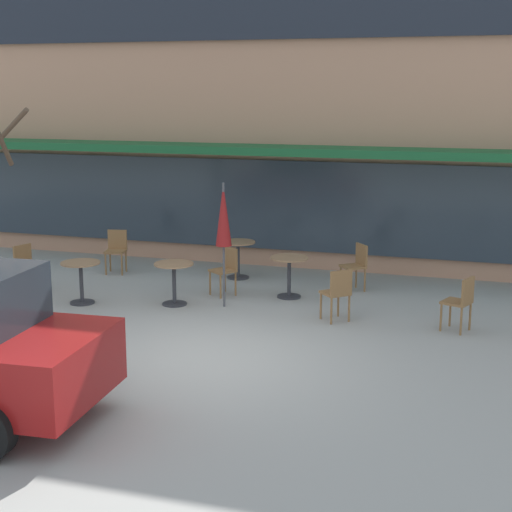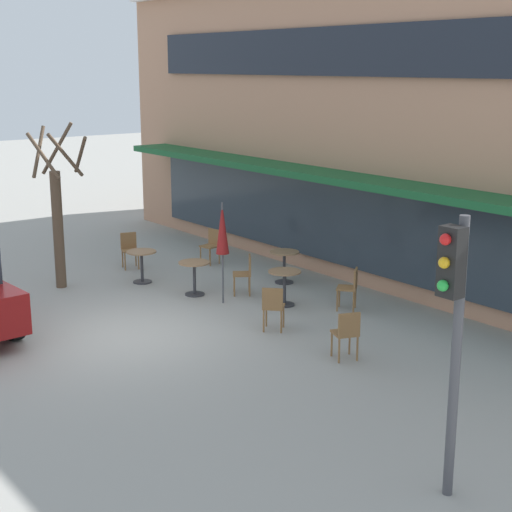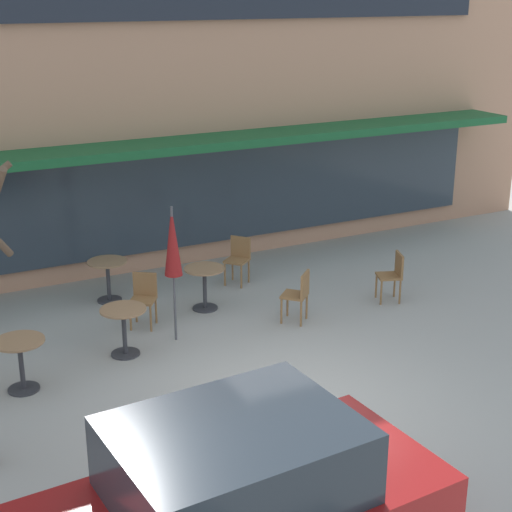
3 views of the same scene
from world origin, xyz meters
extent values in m
plane|color=#9E9B93|center=(0.00, 0.00, 0.00)|extent=(80.00, 80.00, 0.00)
cube|color=tan|center=(0.00, 10.00, 3.68)|extent=(19.67, 8.00, 7.37)
cube|color=#19592D|center=(0.00, 5.45, 2.55)|extent=(16.72, 1.10, 0.16)
cube|color=#1E232D|center=(0.00, 5.94, 5.30)|extent=(15.74, 0.10, 1.10)
cube|color=#2D3842|center=(0.00, 5.94, 1.35)|extent=(15.74, 0.10, 1.90)
cylinder|color=#333338|center=(-0.99, 4.75, 0.01)|extent=(0.44, 0.44, 0.03)
cylinder|color=#333338|center=(-0.99, 4.75, 0.38)|extent=(0.07, 0.07, 0.70)
cylinder|color=#99704C|center=(-0.99, 4.75, 0.74)|extent=(0.70, 0.70, 0.03)
cylinder|color=#333338|center=(-1.44, 2.52, 0.01)|extent=(0.44, 0.44, 0.03)
cylinder|color=#333338|center=(-1.44, 2.52, 0.38)|extent=(0.07, 0.07, 0.70)
cylinder|color=#99704C|center=(-1.44, 2.52, 0.74)|extent=(0.70, 0.70, 0.03)
cylinder|color=#333338|center=(0.38, 3.62, 0.01)|extent=(0.44, 0.44, 0.03)
cylinder|color=#333338|center=(0.38, 3.62, 0.38)|extent=(0.07, 0.07, 0.70)
cylinder|color=#99704C|center=(0.38, 3.62, 0.74)|extent=(0.70, 0.70, 0.03)
cylinder|color=#333338|center=(-3.06, 2.11, 0.01)|extent=(0.44, 0.44, 0.03)
cylinder|color=#333338|center=(-3.06, 2.11, 0.38)|extent=(0.07, 0.07, 0.70)
cylinder|color=#99704C|center=(-3.06, 2.11, 0.74)|extent=(0.70, 0.70, 0.03)
cylinder|color=#4C4C51|center=(-0.55, 2.67, 1.10)|extent=(0.04, 0.04, 2.20)
cone|color=maroon|center=(-0.55, 2.67, 1.65)|extent=(0.28, 0.28, 1.10)
cylinder|color=olive|center=(-3.35, 4.25, 0.23)|extent=(0.04, 0.04, 0.45)
cylinder|color=olive|center=(-3.68, 4.17, 0.23)|extent=(0.04, 0.04, 0.45)
cylinder|color=olive|center=(-3.42, 4.58, 0.23)|extent=(0.04, 0.04, 0.45)
cylinder|color=olive|center=(-3.76, 4.51, 0.23)|extent=(0.04, 0.04, 0.45)
cube|color=olive|center=(-3.55, 4.38, 0.47)|extent=(0.48, 0.48, 0.04)
cube|color=olive|center=(-3.59, 4.55, 0.69)|extent=(0.40, 0.12, 0.40)
cylinder|color=olive|center=(3.22, 2.36, 0.23)|extent=(0.04, 0.04, 0.45)
cylinder|color=olive|center=(3.34, 2.67, 0.23)|extent=(0.04, 0.04, 0.45)
cylinder|color=olive|center=(3.53, 2.23, 0.23)|extent=(0.04, 0.04, 0.45)
cylinder|color=olive|center=(3.66, 2.55, 0.23)|extent=(0.04, 0.04, 0.45)
cube|color=olive|center=(3.44, 2.45, 0.47)|extent=(0.52, 0.52, 0.04)
cube|color=olive|center=(3.60, 2.39, 0.69)|extent=(0.18, 0.39, 0.40)
cylinder|color=olive|center=(1.25, 2.44, 0.23)|extent=(0.04, 0.04, 0.45)
cylinder|color=olive|center=(1.50, 2.68, 0.23)|extent=(0.04, 0.04, 0.45)
cylinder|color=olive|center=(1.48, 2.19, 0.23)|extent=(0.04, 0.04, 0.45)
cylinder|color=olive|center=(1.73, 2.43, 0.23)|extent=(0.04, 0.04, 0.45)
cube|color=olive|center=(1.49, 2.43, 0.47)|extent=(0.57, 0.57, 0.04)
cube|color=olive|center=(1.61, 2.30, 0.69)|extent=(0.32, 0.30, 0.40)
cylinder|color=olive|center=(1.38, 4.21, 0.23)|extent=(0.04, 0.04, 0.45)
cylinder|color=olive|center=(1.17, 4.48, 0.23)|extent=(0.04, 0.04, 0.45)
cylinder|color=olive|center=(1.65, 4.43, 0.23)|extent=(0.04, 0.04, 0.45)
cylinder|color=olive|center=(1.43, 4.69, 0.23)|extent=(0.04, 0.04, 0.45)
cube|color=olive|center=(1.41, 4.45, 0.47)|extent=(0.56, 0.56, 0.04)
cube|color=olive|center=(1.55, 4.57, 0.69)|extent=(0.28, 0.34, 0.40)
cylinder|color=olive|center=(-4.19, 2.64, 0.23)|extent=(0.04, 0.04, 0.45)
cylinder|color=olive|center=(-4.29, 2.32, 0.23)|extent=(0.04, 0.04, 0.45)
cylinder|color=olive|center=(-4.51, 2.74, 0.23)|extent=(0.04, 0.04, 0.45)
cylinder|color=olive|center=(-4.61, 2.42, 0.23)|extent=(0.04, 0.04, 0.45)
cube|color=olive|center=(-4.40, 2.53, 0.47)|extent=(0.50, 0.50, 0.04)
cube|color=olive|center=(-4.57, 2.59, 0.69)|extent=(0.16, 0.39, 0.40)
cylinder|color=olive|center=(-0.79, 3.15, 0.23)|extent=(0.04, 0.04, 0.45)
cylinder|color=olive|center=(-1.07, 3.35, 0.23)|extent=(0.04, 0.04, 0.45)
cylinder|color=olive|center=(-0.60, 3.43, 0.23)|extent=(0.04, 0.04, 0.45)
cylinder|color=olive|center=(-0.88, 3.62, 0.23)|extent=(0.04, 0.04, 0.45)
cube|color=olive|center=(-0.83, 3.39, 0.47)|extent=(0.56, 0.56, 0.04)
cube|color=olive|center=(-0.73, 3.53, 0.69)|extent=(0.35, 0.26, 0.40)
cylinder|color=black|center=(-1.04, -1.76, 0.32)|extent=(0.65, 0.26, 0.64)
cylinder|color=brown|center=(-3.72, 1.01, 3.03)|extent=(1.22, 0.36, 0.94)
camera|label=1|loc=(3.99, -9.91, 3.81)|focal=55.00mm
camera|label=2|loc=(12.73, -6.63, 5.01)|focal=55.00mm
camera|label=3|loc=(-4.68, -8.03, 5.31)|focal=55.00mm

